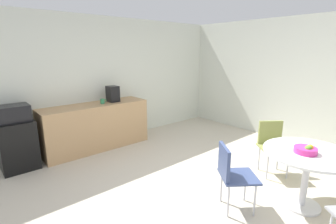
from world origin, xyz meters
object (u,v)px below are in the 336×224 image
at_px(microwave, 13,113).
at_px(fruit_bowl, 306,150).
at_px(mini_fridge, 18,145).
at_px(chair_navy, 231,170).
at_px(round_table, 308,163).
at_px(coffee_maker, 113,94).
at_px(mug_white, 103,101).
at_px(chair_olive, 272,141).

xyz_separation_m(microwave, fruit_bowl, (2.41, -3.51, -0.16)).
bearing_deg(mini_fridge, chair_navy, -59.56).
distance_m(microwave, round_table, 4.33).
bearing_deg(microwave, coffee_maker, 0.00).
distance_m(mug_white, coffee_maker, 0.29).
bearing_deg(chair_olive, mini_fridge, 137.66).
distance_m(microwave, fruit_bowl, 4.26).
distance_m(round_table, coffee_maker, 3.62).
height_order(chair_olive, fruit_bowl, fruit_bowl).
height_order(round_table, fruit_bowl, fruit_bowl).
distance_m(chair_navy, coffee_maker, 3.00).
bearing_deg(microwave, chair_olive, -42.34).
xyz_separation_m(chair_olive, mug_white, (-1.53, 2.74, 0.43)).
xyz_separation_m(microwave, round_table, (2.48, -3.53, -0.35)).
relative_size(mini_fridge, microwave, 1.70).
xyz_separation_m(microwave, coffee_maker, (1.79, 0.00, 0.12)).
bearing_deg(fruit_bowl, mug_white, 104.21).
distance_m(chair_olive, mug_white, 3.17).
relative_size(microwave, round_table, 0.46).
bearing_deg(round_table, coffee_maker, 101.14).
xyz_separation_m(mini_fridge, chair_olive, (3.06, -2.79, 0.11)).
bearing_deg(chair_navy, round_table, -37.60).
distance_m(round_table, chair_navy, 0.94).
xyz_separation_m(round_table, chair_navy, (-0.74, 0.57, -0.07)).
xyz_separation_m(mini_fridge, coffee_maker, (1.79, 0.00, 0.65)).
relative_size(chair_olive, fruit_bowl, 3.22).
distance_m(chair_olive, fruit_bowl, 1.01).
distance_m(round_table, fruit_bowl, 0.20).
height_order(mini_fridge, chair_olive, chair_olive).
bearing_deg(chair_olive, round_table, -128.09).
height_order(mini_fridge, mug_white, mug_white).
bearing_deg(fruit_bowl, mini_fridge, 124.40).
xyz_separation_m(fruit_bowl, coffee_maker, (-0.62, 3.51, 0.28)).
relative_size(round_table, coffee_maker, 3.26).
height_order(microwave, chair_olive, microwave).
bearing_deg(chair_navy, microwave, 120.44).
distance_m(chair_navy, chair_olive, 1.33).
xyz_separation_m(microwave, mug_white, (1.53, -0.05, 0.00)).
height_order(microwave, chair_navy, microwave).
relative_size(mini_fridge, fruit_bowl, 3.16).
height_order(microwave, coffee_maker, coffee_maker).
distance_m(round_table, chair_olive, 0.94).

